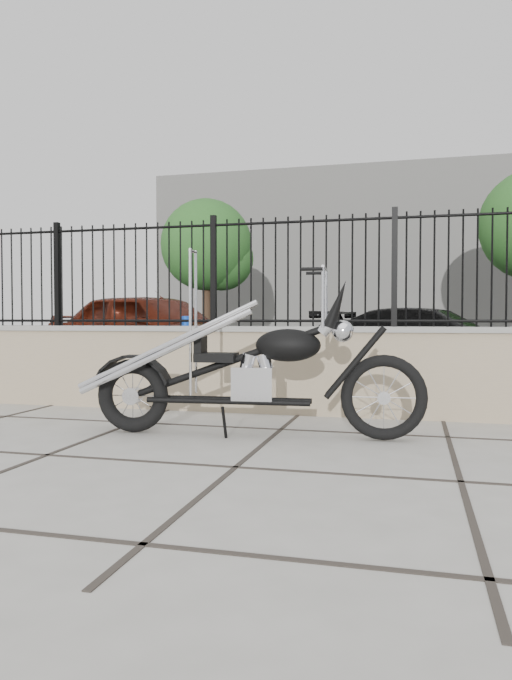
{
  "coord_description": "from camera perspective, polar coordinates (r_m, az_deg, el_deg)",
  "views": [
    {
      "loc": [
        1.2,
        -4.03,
        1.04
      ],
      "look_at": [
        -0.22,
        1.42,
        0.84
      ],
      "focal_mm": 32.0,
      "sensor_mm": 36.0,
      "label": 1
    }
  ],
  "objects": [
    {
      "name": "chopper_motorcycle",
      "position": [
        5.34,
        -0.81,
        -0.11
      ],
      "size": [
        2.85,
        0.71,
        1.69
      ],
      "primitive_type": null,
      "rotation": [
        0.0,
        0.0,
        0.08
      ],
      "color": "black",
      "rests_on": "ground_plane"
    },
    {
      "name": "retaining_wall",
      "position": [
        6.66,
        4.19,
        -2.84
      ],
      "size": [
        14.0,
        0.36,
        0.96
      ],
      "primitive_type": "cube",
      "color": "gray",
      "rests_on": "ground_plane"
    },
    {
      "name": "background_building",
      "position": [
        30.7,
        12.39,
        7.48
      ],
      "size": [
        22.0,
        6.0,
        8.0
      ],
      "primitive_type": "cube",
      "color": "beige",
      "rests_on": "ground_plane"
    },
    {
      "name": "ground_plane",
      "position": [
        4.33,
        -1.94,
        -11.91
      ],
      "size": [
        90.0,
        90.0,
        0.0
      ],
      "primitive_type": "plane",
      "color": "#99968E",
      "rests_on": "ground"
    },
    {
      "name": "bollard_a",
      "position": [
        9.32,
        -6.59,
        -1.08
      ],
      "size": [
        0.17,
        0.17,
        1.09
      ],
      "primitive_type": "cylinder",
      "rotation": [
        0.0,
        0.0,
        -0.35
      ],
      "color": "#0C62B6",
      "rests_on": "ground_plane"
    },
    {
      "name": "tree_left",
      "position": [
        21.54,
        -4.7,
        9.28
      ],
      "size": [
        3.19,
        3.19,
        5.39
      ],
      "rotation": [
        0.0,
        0.0,
        0.25
      ],
      "color": "#382619",
      "rests_on": "ground_plane"
    },
    {
      "name": "iron_fence",
      "position": [
        6.66,
        4.21,
        6.46
      ],
      "size": [
        14.0,
        0.08,
        1.2
      ],
      "primitive_type": "cube",
      "color": "black",
      "rests_on": "retaining_wall"
    },
    {
      "name": "parking_lot",
      "position": [
        16.61,
        10.43,
        -1.63
      ],
      "size": [
        30.0,
        30.0,
        0.0
      ],
      "primitive_type": "plane",
      "color": "black",
      "rests_on": "ground"
    },
    {
      "name": "car_black",
      "position": [
        11.32,
        16.22,
        -0.2
      ],
      "size": [
        4.63,
        3.16,
        1.25
      ],
      "primitive_type": "imported",
      "rotation": [
        0.0,
        0.0,
        1.21
      ],
      "color": "black",
      "rests_on": "parking_lot"
    },
    {
      "name": "car_red",
      "position": [
        11.55,
        -9.68,
        0.71
      ],
      "size": [
        4.98,
        3.39,
        1.57
      ],
      "primitive_type": "imported",
      "rotation": [
        0.0,
        0.0,
        1.2
      ],
      "color": "#4B150A",
      "rests_on": "parking_lot"
    }
  ]
}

